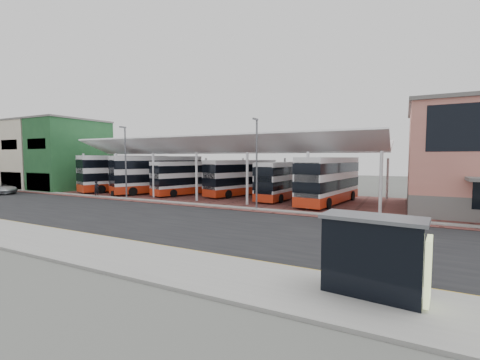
{
  "coord_description": "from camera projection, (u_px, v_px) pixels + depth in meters",
  "views": [
    {
      "loc": [
        13.7,
        -19.62,
        4.66
      ],
      "look_at": [
        -1.0,
        8.89,
        2.42
      ],
      "focal_mm": 24.0,
      "sensor_mm": 36.0,
      "label": 1
    }
  ],
  "objects": [
    {
      "name": "bus_1",
      "position": [
        158.0,
        175.0,
        41.74
      ],
      "size": [
        7.56,
        11.58,
        4.78
      ],
      "rotation": [
        0.0,
        0.0,
        -0.46
      ],
      "color": "white",
      "rests_on": "forecourt"
    },
    {
      "name": "lamp_east",
      "position": [
        257.0,
        161.0,
        28.33
      ],
      "size": [
        0.16,
        0.9,
        8.07
      ],
      "color": "#5B5D63",
      "rests_on": "ground"
    },
    {
      "name": "road",
      "position": [
        190.0,
        222.0,
        23.1
      ],
      "size": [
        120.0,
        14.0,
        0.02
      ],
      "primitive_type": "cube",
      "color": "black",
      "rests_on": "ground"
    },
    {
      "name": "forecourt",
      "position": [
        282.0,
        201.0,
        34.59
      ],
      "size": [
        72.0,
        16.0,
        0.06
      ],
      "primitive_type": "cube",
      "color": "brown",
      "rests_on": "ground"
    },
    {
      "name": "bus_3",
      "position": [
        241.0,
        178.0,
        39.25
      ],
      "size": [
        5.47,
        10.68,
        4.31
      ],
      "rotation": [
        0.0,
        0.0,
        -0.31
      ],
      "color": "white",
      "rests_on": "forecourt"
    },
    {
      "name": "ground",
      "position": [
        197.0,
        220.0,
        23.98
      ],
      "size": [
        140.0,
        140.0,
        0.0
      ],
      "primitive_type": "plane",
      "color": "#4A4C47"
    },
    {
      "name": "yellow_line_near",
      "position": [
        125.0,
        241.0,
        17.77
      ],
      "size": [
        120.0,
        0.12,
        0.01
      ],
      "primitive_type": "cube",
      "color": "#B99110",
      "rests_on": "road"
    },
    {
      "name": "bus_5",
      "position": [
        329.0,
        181.0,
        32.16
      ],
      "size": [
        4.22,
        11.5,
        4.63
      ],
      "rotation": [
        0.0,
        0.0,
        -0.15
      ],
      "color": "white",
      "rests_on": "forecourt"
    },
    {
      "name": "bus_shelter",
      "position": [
        380.0,
        249.0,
        10.16
      ],
      "size": [
        3.4,
        1.82,
        2.62
      ],
      "rotation": [
        0.0,
        0.0,
        -0.1
      ],
      "color": "black",
      "rests_on": "sidewalk"
    },
    {
      "name": "canopy",
      "position": [
        222.0,
        148.0,
        38.68
      ],
      "size": [
        37.0,
        11.63,
        7.07
      ],
      "color": "silver",
      "rests_on": "ground"
    },
    {
      "name": "lamp_west",
      "position": [
        125.0,
        160.0,
        35.64
      ],
      "size": [
        0.16,
        0.9,
        8.07
      ],
      "color": "#5B5D63",
      "rests_on": "ground"
    },
    {
      "name": "shop_brick",
      "position": [
        20.0,
        155.0,
        53.01
      ],
      "size": [
        6.4,
        10.2,
        10.22
      ],
      "color": "brown",
      "rests_on": "ground"
    },
    {
      "name": "pedestrian",
      "position": [
        97.0,
        189.0,
        38.06
      ],
      "size": [
        0.48,
        0.7,
        1.86
      ],
      "primitive_type": "imported",
      "rotation": [
        0.0,
        0.0,
        1.52
      ],
      "color": "black",
      "rests_on": "forecourt"
    },
    {
      "name": "north_kerb",
      "position": [
        236.0,
        208.0,
        29.48
      ],
      "size": [
        120.0,
        0.8,
        0.14
      ],
      "primitive_type": "cube",
      "color": "gray",
      "rests_on": "ground"
    },
    {
      "name": "bus_0",
      "position": [
        125.0,
        173.0,
        44.64
      ],
      "size": [
        6.46,
        12.07,
        4.88
      ],
      "rotation": [
        0.0,
        0.0,
        -0.33
      ],
      "color": "white",
      "rests_on": "forecourt"
    },
    {
      "name": "bus_4",
      "position": [
        283.0,
        181.0,
        35.69
      ],
      "size": [
        3.09,
        10.1,
        4.1
      ],
      "rotation": [
        0.0,
        0.0,
        -0.08
      ],
      "color": "white",
      "rests_on": "forecourt"
    },
    {
      "name": "yellow_line_far",
      "position": [
        129.0,
        240.0,
        18.04
      ],
      "size": [
        120.0,
        0.12,
        0.01
      ],
      "primitive_type": "cube",
      "color": "#B99110",
      "rests_on": "road"
    },
    {
      "name": "bus_2",
      "position": [
        190.0,
        178.0,
        40.17
      ],
      "size": [
        5.48,
        10.2,
        4.12
      ],
      "rotation": [
        0.0,
        0.0,
        -0.34
      ],
      "color": "white",
      "rests_on": "forecourt"
    },
    {
      "name": "sidewalk",
      "position": [
        94.0,
        250.0,
        16.0
      ],
      "size": [
        120.0,
        4.0,
        0.14
      ],
      "primitive_type": "cube",
      "color": "gray",
      "rests_on": "ground"
    },
    {
      "name": "shop_green",
      "position": [
        71.0,
        154.0,
        47.07
      ],
      "size": [
        6.4,
        10.2,
        10.22
      ],
      "color": "#235A2D",
      "rests_on": "ground"
    },
    {
      "name": "suitcase",
      "position": [
        113.0,
        194.0,
        37.92
      ],
      "size": [
        0.39,
        0.28,
        0.67
      ],
      "primitive_type": "cube",
      "color": "black",
      "rests_on": "forecourt"
    },
    {
      "name": "shop_cream",
      "position": [
        44.0,
        155.0,
        50.04
      ],
      "size": [
        6.4,
        10.2,
        10.22
      ],
      "color": "beige",
      "rests_on": "ground"
    }
  ]
}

